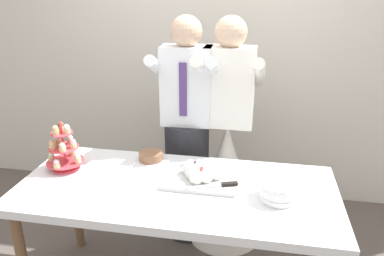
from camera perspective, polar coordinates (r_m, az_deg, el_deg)
name	(u,v)px	position (r m, az deg, el deg)	size (l,w,h in m)	color
rear_wall	(211,33)	(3.25, 2.88, 14.16)	(5.20, 0.10, 2.90)	beige
dessert_table	(176,197)	(2.20, -2.39, -10.43)	(1.80, 0.80, 0.78)	silver
cupcake_stand	(64,151)	(2.43, -18.82, -3.25)	(0.23, 0.23, 0.31)	#D83F4C
main_cake_tray	(201,174)	(2.19, 1.31, -6.97)	(0.43, 0.32, 0.12)	silver
plate_stack	(278,191)	(2.07, 12.93, -9.23)	(0.21, 0.21, 0.10)	white
round_cake	(151,157)	(2.44, -6.25, -4.46)	(0.24, 0.24, 0.06)	white
person_groom	(187,145)	(2.73, -0.78, -2.60)	(0.47, 0.50, 1.66)	#232328
person_bride	(226,167)	(2.79, 5.18, -5.95)	(0.56, 0.56, 1.66)	white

